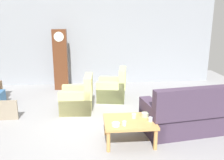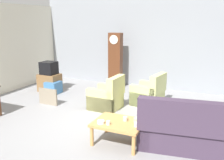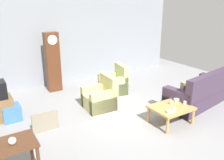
{
  "view_description": "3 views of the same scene",
  "coord_description": "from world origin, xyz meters",
  "px_view_note": "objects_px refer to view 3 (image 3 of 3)",
  "views": [
    {
      "loc": [
        -0.11,
        -4.93,
        2.34
      ],
      "look_at": [
        0.37,
        0.39,
        0.93
      ],
      "focal_mm": 39.09,
      "sensor_mm": 36.0,
      "label": 1
    },
    {
      "loc": [
        2.32,
        -4.9,
        2.38
      ],
      "look_at": [
        -0.12,
        0.53,
        0.92
      ],
      "focal_mm": 39.83,
      "sensor_mm": 36.0,
      "label": 2
    },
    {
      "loc": [
        -3.34,
        -4.34,
        2.86
      ],
      "look_at": [
        -0.16,
        0.76,
        0.82
      ],
      "focal_mm": 37.48,
      "sensor_mm": 36.0,
      "label": 3
    }
  ],
  "objects_px": {
    "storage_box_blue": "(12,113)",
    "couch_floral": "(199,94)",
    "framed_picture_leaning": "(45,122)",
    "armchair_olive_near": "(100,98)",
    "coffee_table_wood": "(171,109)",
    "cup_blue_rimmed": "(185,103)",
    "grandfather_clock": "(53,62)",
    "bowl_shallow_green": "(176,100)",
    "cup_white_porcelain": "(174,110)",
    "cup_cream_tall": "(171,103)",
    "bowl_white_stacked": "(169,112)",
    "glass_dome_cloche": "(12,141)",
    "armchair_olive_far": "(114,84)"
  },
  "relations": [
    {
      "from": "grandfather_clock",
      "to": "storage_box_blue",
      "type": "bearing_deg",
      "value": -138.3
    },
    {
      "from": "storage_box_blue",
      "to": "couch_floral",
      "type": "bearing_deg",
      "value": -22.17
    },
    {
      "from": "armchair_olive_near",
      "to": "cup_blue_rimmed",
      "type": "bearing_deg",
      "value": -50.77
    },
    {
      "from": "cup_white_porcelain",
      "to": "coffee_table_wood",
      "type": "bearing_deg",
      "value": 58.27
    },
    {
      "from": "cup_blue_rimmed",
      "to": "armchair_olive_near",
      "type": "bearing_deg",
      "value": 129.23
    },
    {
      "from": "armchair_olive_near",
      "to": "bowl_white_stacked",
      "type": "bearing_deg",
      "value": -68.09
    },
    {
      "from": "couch_floral",
      "to": "framed_picture_leaning",
      "type": "height_order",
      "value": "couch_floral"
    },
    {
      "from": "armchair_olive_near",
      "to": "cup_cream_tall",
      "type": "xyz_separation_m",
      "value": [
        1.13,
        -1.56,
        0.18
      ]
    },
    {
      "from": "armchair_olive_far",
      "to": "framed_picture_leaning",
      "type": "bearing_deg",
      "value": -155.84
    },
    {
      "from": "couch_floral",
      "to": "framed_picture_leaning",
      "type": "relative_size",
      "value": 3.68
    },
    {
      "from": "cup_white_porcelain",
      "to": "cup_cream_tall",
      "type": "distance_m",
      "value": 0.38
    },
    {
      "from": "couch_floral",
      "to": "coffee_table_wood",
      "type": "relative_size",
      "value": 2.3
    },
    {
      "from": "grandfather_clock",
      "to": "glass_dome_cloche",
      "type": "bearing_deg",
      "value": -116.65
    },
    {
      "from": "grandfather_clock",
      "to": "bowl_shallow_green",
      "type": "xyz_separation_m",
      "value": [
        1.99,
        -3.52,
        -0.5
      ]
    },
    {
      "from": "coffee_table_wood",
      "to": "storage_box_blue",
      "type": "height_order",
      "value": "coffee_table_wood"
    },
    {
      "from": "grandfather_clock",
      "to": "cup_cream_tall",
      "type": "relative_size",
      "value": 22.15
    },
    {
      "from": "armchair_olive_near",
      "to": "coffee_table_wood",
      "type": "height_order",
      "value": "armchair_olive_near"
    },
    {
      "from": "coffee_table_wood",
      "to": "cup_cream_tall",
      "type": "height_order",
      "value": "cup_cream_tall"
    },
    {
      "from": "cup_white_porcelain",
      "to": "bowl_shallow_green",
      "type": "relative_size",
      "value": 0.56
    },
    {
      "from": "cup_white_porcelain",
      "to": "cup_cream_tall",
      "type": "relative_size",
      "value": 0.93
    },
    {
      "from": "armchair_olive_near",
      "to": "framed_picture_leaning",
      "type": "bearing_deg",
      "value": -166.48
    },
    {
      "from": "cup_white_porcelain",
      "to": "bowl_shallow_green",
      "type": "xyz_separation_m",
      "value": [
        0.46,
        0.36,
        -0.0
      ]
    },
    {
      "from": "glass_dome_cloche",
      "to": "cup_white_porcelain",
      "type": "relative_size",
      "value": 1.49
    },
    {
      "from": "armchair_olive_far",
      "to": "cup_blue_rimmed",
      "type": "distance_m",
      "value": 2.56
    },
    {
      "from": "coffee_table_wood",
      "to": "grandfather_clock",
      "type": "relative_size",
      "value": 0.5
    },
    {
      "from": "armchair_olive_near",
      "to": "grandfather_clock",
      "type": "bearing_deg",
      "value": 107.29
    },
    {
      "from": "storage_box_blue",
      "to": "cup_cream_tall",
      "type": "height_order",
      "value": "cup_cream_tall"
    },
    {
      "from": "armchair_olive_far",
      "to": "framed_picture_leaning",
      "type": "distance_m",
      "value": 2.88
    },
    {
      "from": "couch_floral",
      "to": "armchair_olive_near",
      "type": "height_order",
      "value": "couch_floral"
    },
    {
      "from": "armchair_olive_near",
      "to": "cup_white_porcelain",
      "type": "height_order",
      "value": "armchair_olive_near"
    },
    {
      "from": "bowl_white_stacked",
      "to": "cup_cream_tall",
      "type": "bearing_deg",
      "value": 39.38
    },
    {
      "from": "cup_white_porcelain",
      "to": "armchair_olive_near",
      "type": "bearing_deg",
      "value": 115.89
    },
    {
      "from": "armchair_olive_far",
      "to": "grandfather_clock",
      "type": "bearing_deg",
      "value": 141.92
    },
    {
      "from": "couch_floral",
      "to": "armchair_olive_near",
      "type": "relative_size",
      "value": 2.4
    },
    {
      "from": "armchair_olive_near",
      "to": "grandfather_clock",
      "type": "height_order",
      "value": "grandfather_clock"
    },
    {
      "from": "armchair_olive_far",
      "to": "cup_white_porcelain",
      "type": "xyz_separation_m",
      "value": [
        -0.04,
        -2.64,
        0.17
      ]
    },
    {
      "from": "bowl_white_stacked",
      "to": "glass_dome_cloche",
      "type": "bearing_deg",
      "value": 179.54
    },
    {
      "from": "coffee_table_wood",
      "to": "cup_cream_tall",
      "type": "relative_size",
      "value": 10.98
    },
    {
      "from": "glass_dome_cloche",
      "to": "cup_cream_tall",
      "type": "height_order",
      "value": "glass_dome_cloche"
    },
    {
      "from": "bowl_shallow_green",
      "to": "storage_box_blue",
      "type": "bearing_deg",
      "value": 149.85
    },
    {
      "from": "armchair_olive_near",
      "to": "armchair_olive_far",
      "type": "distance_m",
      "value": 1.23
    },
    {
      "from": "framed_picture_leaning",
      "to": "cup_blue_rimmed",
      "type": "height_order",
      "value": "cup_blue_rimmed"
    },
    {
      "from": "grandfather_clock",
      "to": "armchair_olive_near",
      "type": "bearing_deg",
      "value": -72.71
    },
    {
      "from": "coffee_table_wood",
      "to": "grandfather_clock",
      "type": "xyz_separation_m",
      "value": [
        -1.66,
        3.67,
        0.6
      ]
    },
    {
      "from": "couch_floral",
      "to": "armchair_olive_near",
      "type": "xyz_separation_m",
      "value": [
        -2.46,
        1.33,
        -0.05
      ]
    },
    {
      "from": "framed_picture_leaning",
      "to": "couch_floral",
      "type": "bearing_deg",
      "value": -12.69
    },
    {
      "from": "bowl_shallow_green",
      "to": "glass_dome_cloche",
      "type": "bearing_deg",
      "value": -175.09
    },
    {
      "from": "framed_picture_leaning",
      "to": "cup_white_porcelain",
      "type": "relative_size",
      "value": 7.41
    },
    {
      "from": "couch_floral",
      "to": "bowl_shallow_green",
      "type": "distance_m",
      "value": 1.11
    },
    {
      "from": "armchair_olive_near",
      "to": "cup_blue_rimmed",
      "type": "distance_m",
      "value": 2.25
    }
  ]
}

